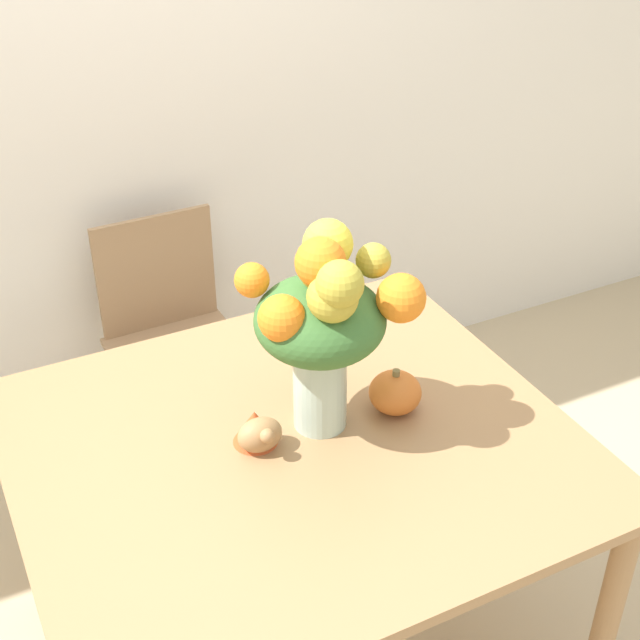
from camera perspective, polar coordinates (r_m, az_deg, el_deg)
The scene contains 6 objects.
wall_back at distance 2.87m, azimuth -12.73°, elevation 16.08°, with size 8.00×0.06×2.70m.
dining_table at distance 2.16m, azimuth -1.63°, elevation -9.60°, with size 1.28×1.14×0.77m.
flower_vase at distance 1.97m, azimuth 0.22°, elevation -0.04°, with size 0.37×0.31×0.52m.
pumpkin at distance 2.17m, azimuth 4.78°, elevation -4.59°, with size 0.13×0.13×0.12m.
turkey_figurine at distance 2.07m, azimuth -4.04°, elevation -7.04°, with size 0.11×0.14×0.09m.
dining_chair_near_window at distance 2.99m, azimuth -9.22°, elevation -1.55°, with size 0.43×0.43×0.88m.
Camera 1 is at (-0.66, -1.46, 2.12)m, focal length 50.00 mm.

